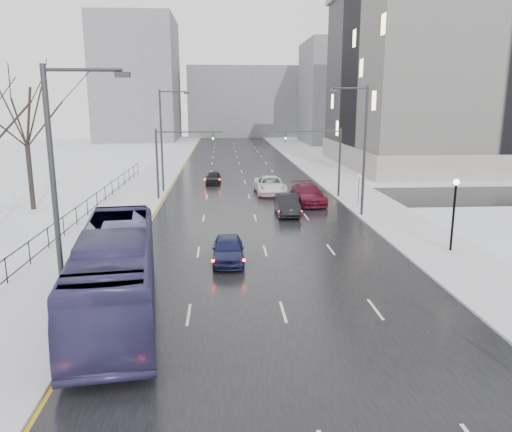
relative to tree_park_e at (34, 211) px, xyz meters
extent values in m
cube|color=black|center=(18.20, 16.00, 0.02)|extent=(16.00, 150.00, 0.04)
cube|color=black|center=(18.20, 4.00, 0.02)|extent=(130.00, 10.00, 0.04)
cube|color=silver|center=(7.70, 16.00, 0.08)|extent=(5.00, 150.00, 0.16)
cube|color=silver|center=(28.70, 16.00, 0.08)|extent=(5.00, 150.00, 0.16)
cube|color=white|center=(-1.80, 16.00, 0.06)|extent=(14.00, 150.00, 0.12)
cube|color=black|center=(5.20, -14.00, 1.41)|extent=(0.04, 70.00, 0.05)
cube|color=black|center=(5.20, -14.00, 0.41)|extent=(0.04, 70.00, 0.05)
cylinder|color=black|center=(5.20, -14.00, 0.81)|extent=(0.06, 0.06, 1.30)
cylinder|color=#2D2D33|center=(26.60, -4.00, 5.00)|extent=(0.20, 0.20, 10.00)
cylinder|color=#2D2D33|center=(25.30, -4.00, 9.80)|extent=(2.60, 0.12, 0.12)
cube|color=#2D2D33|center=(24.00, -4.00, 9.65)|extent=(0.50, 0.25, 0.18)
cylinder|color=#2D2D33|center=(9.80, -24.00, 5.00)|extent=(0.20, 0.20, 10.00)
cylinder|color=#2D2D33|center=(11.10, -24.00, 9.80)|extent=(2.60, 0.12, 0.12)
cube|color=#2D2D33|center=(12.40, -24.00, 9.65)|extent=(0.50, 0.25, 0.18)
cylinder|color=#2D2D33|center=(9.80, 8.00, 5.00)|extent=(0.20, 0.20, 10.00)
cylinder|color=#2D2D33|center=(11.10, 8.00, 9.80)|extent=(2.60, 0.12, 0.12)
cube|color=#2D2D33|center=(12.40, 8.00, 9.65)|extent=(0.50, 0.25, 0.18)
cylinder|color=black|center=(29.20, -14.00, 2.16)|extent=(0.14, 0.14, 4.00)
sphere|color=#FFE5B2|center=(29.20, -14.00, 4.26)|extent=(0.36, 0.36, 0.36)
cylinder|color=#2D2D33|center=(26.60, 4.00, 3.25)|extent=(0.20, 0.20, 6.50)
cylinder|color=#2D2D33|center=(23.60, 4.00, 6.20)|extent=(6.00, 0.12, 0.12)
imported|color=#2D2D33|center=(21.50, 4.00, 5.60)|extent=(0.15, 0.18, 0.90)
sphere|color=#19FF33|center=(21.50, 3.85, 5.60)|extent=(0.16, 0.16, 0.16)
cylinder|color=#2D2D33|center=(9.80, 4.00, 3.25)|extent=(0.20, 0.20, 6.50)
cylinder|color=#2D2D33|center=(12.80, 4.00, 6.20)|extent=(6.00, 0.12, 0.12)
imported|color=#2D2D33|center=(14.90, 4.00, 5.60)|extent=(0.15, 0.18, 0.90)
sphere|color=#19FF33|center=(14.90, 3.85, 5.60)|extent=(0.16, 0.16, 0.16)
cylinder|color=#2D2D33|center=(27.40, 0.00, 1.41)|extent=(0.06, 0.06, 2.50)
cylinder|color=white|center=(27.40, 0.00, 2.56)|extent=(0.60, 0.03, 0.60)
torus|color=#B20C0C|center=(27.40, 0.00, 2.56)|extent=(0.58, 0.06, 0.58)
cube|color=gray|center=(53.20, 28.00, 12.00)|extent=(40.00, 30.00, 24.00)
cube|color=gray|center=(53.20, 28.00, 1.50)|extent=(40.60, 30.60, 3.00)
cube|color=slate|center=(46.20, 71.00, 11.00)|extent=(24.00, 20.00, 22.00)
cube|color=slate|center=(-3.80, 81.00, 14.00)|extent=(18.00, 22.00, 28.00)
cube|color=slate|center=(22.20, 96.00, 9.00)|extent=(30.00, 18.00, 18.00)
imported|color=navy|center=(11.20, -21.46, 1.84)|extent=(4.76, 13.21, 3.60)
imported|color=#161A42|center=(15.97, -14.99, 0.78)|extent=(1.77, 4.33, 1.47)
imported|color=black|center=(20.79, -3.09, 0.84)|extent=(1.74, 4.86, 1.60)
imported|color=white|center=(20.34, 6.32, 0.89)|extent=(2.99, 6.17, 1.69)
imported|color=#550E22|center=(23.21, 1.15, 0.89)|extent=(2.85, 6.01, 1.69)
imported|color=black|center=(14.70, 13.07, 0.72)|extent=(1.75, 4.03, 1.35)
camera|label=1|loc=(15.71, -41.66, 8.71)|focal=35.00mm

